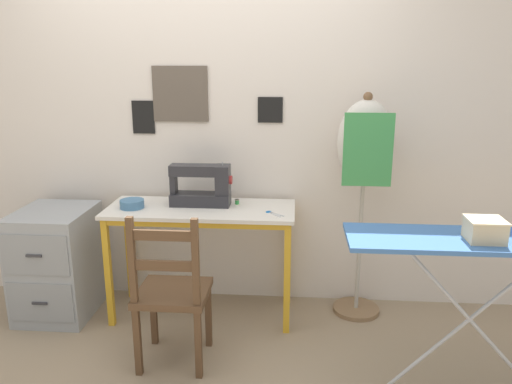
# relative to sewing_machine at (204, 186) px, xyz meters

# --- Properties ---
(ground_plane) EXTENTS (14.00, 14.00, 0.00)m
(ground_plane) POSITION_rel_sewing_machine_xyz_m (-0.01, -0.31, -0.89)
(ground_plane) COLOR gray
(wall_back) EXTENTS (10.00, 0.07, 2.55)m
(wall_back) POSITION_rel_sewing_machine_xyz_m (-0.01, 0.25, 0.38)
(wall_back) COLOR silver
(wall_back) RESTS_ON ground_plane
(sewing_table) EXTENTS (1.24, 0.50, 0.77)m
(sewing_table) POSITION_rel_sewing_machine_xyz_m (-0.01, -0.07, -0.23)
(sewing_table) COLOR silver
(sewing_table) RESTS_ON ground_plane
(sewing_machine) EXTENTS (0.41, 0.15, 0.30)m
(sewing_machine) POSITION_rel_sewing_machine_xyz_m (0.00, 0.00, 0.00)
(sewing_machine) COLOR #28282D
(sewing_machine) RESTS_ON sewing_table
(fabric_bowl) EXTENTS (0.16, 0.16, 0.05)m
(fabric_bowl) POSITION_rel_sewing_machine_xyz_m (-0.46, -0.10, -0.10)
(fabric_bowl) COLOR teal
(fabric_bowl) RESTS_ON sewing_table
(scissors) EXTENTS (0.12, 0.13, 0.01)m
(scissors) POSITION_rel_sewing_machine_xyz_m (0.46, -0.15, -0.13)
(scissors) COLOR silver
(scissors) RESTS_ON sewing_table
(thread_spool_near_machine) EXTENTS (0.03, 0.03, 0.04)m
(thread_spool_near_machine) POSITION_rel_sewing_machine_xyz_m (0.22, 0.03, -0.11)
(thread_spool_near_machine) COLOR green
(thread_spool_near_machine) RESTS_ON sewing_table
(wooden_chair) EXTENTS (0.40, 0.38, 0.93)m
(wooden_chair) POSITION_rel_sewing_machine_xyz_m (-0.07, -0.65, -0.46)
(wooden_chair) COLOR #513823
(wooden_chair) RESTS_ON ground_plane
(filing_cabinet) EXTENTS (0.47, 0.56, 0.74)m
(filing_cabinet) POSITION_rel_sewing_machine_xyz_m (-1.00, -0.12, -0.53)
(filing_cabinet) COLOR #93999E
(filing_cabinet) RESTS_ON ground_plane
(dress_form) EXTENTS (0.36, 0.32, 1.51)m
(dress_form) POSITION_rel_sewing_machine_xyz_m (1.05, 0.05, 0.23)
(dress_form) COLOR #846647
(dress_form) RESTS_ON ground_plane
(ironing_board) EXTENTS (1.29, 0.38, 0.87)m
(ironing_board) POSITION_rel_sewing_machine_xyz_m (1.51, -0.78, -0.07)
(ironing_board) COLOR #3D6BAD
(ironing_board) RESTS_ON ground_plane
(storage_box) EXTENTS (0.17, 0.16, 0.11)m
(storage_box) POSITION_rel_sewing_machine_xyz_m (1.52, -0.82, 0.02)
(storage_box) COLOR beige
(storage_box) RESTS_ON ironing_board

